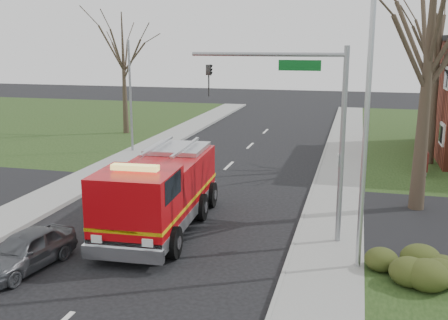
# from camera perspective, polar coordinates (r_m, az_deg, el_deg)

# --- Properties ---
(ground) EXTENTS (120.00, 120.00, 0.00)m
(ground) POSITION_cam_1_polar(r_m,az_deg,el_deg) (18.85, -8.39, -8.90)
(ground) COLOR black
(ground) RESTS_ON ground
(sidewalk_right) EXTENTS (2.40, 80.00, 0.15)m
(sidewalk_right) POSITION_cam_1_polar(r_m,az_deg,el_deg) (17.51, 11.01, -10.48)
(sidewalk_right) COLOR gray
(sidewalk_right) RESTS_ON ground
(health_center_sign) EXTENTS (0.12, 2.00, 1.40)m
(health_center_sign) POSITION_cam_1_polar(r_m,az_deg,el_deg) (29.45, 21.03, 0.10)
(health_center_sign) COLOR #4D1512
(health_center_sign) RESTS_ON ground
(hedge_corner) EXTENTS (2.80, 2.00, 0.90)m
(hedge_corner) POSITION_cam_1_polar(r_m,az_deg,el_deg) (16.51, 20.76, -10.70)
(hedge_corner) COLOR #2F3B15
(hedge_corner) RESTS_ON lawn_right
(bare_tree_near) EXTENTS (6.00, 6.00, 12.00)m
(bare_tree_near) POSITION_cam_1_polar(r_m,az_deg,el_deg) (22.25, 21.61, 13.19)
(bare_tree_near) COLOR #3C2E23
(bare_tree_near) RESTS_ON ground
(bare_tree_far) EXTENTS (5.25, 5.25, 10.50)m
(bare_tree_far) POSITION_cam_1_polar(r_m,az_deg,el_deg) (31.36, 22.29, 11.08)
(bare_tree_far) COLOR #3C2E23
(bare_tree_far) RESTS_ON ground
(bare_tree_left) EXTENTS (4.50, 4.50, 9.00)m
(bare_tree_left) POSITION_cam_1_polar(r_m,az_deg,el_deg) (39.90, -10.91, 10.64)
(bare_tree_left) COLOR #3C2E23
(bare_tree_left) RESTS_ON ground
(traffic_signal_mast) EXTENTS (5.29, 0.18, 6.80)m
(traffic_signal_mast) POSITION_cam_1_polar(r_m,az_deg,el_deg) (17.82, 8.76, 5.50)
(traffic_signal_mast) COLOR gray
(traffic_signal_mast) RESTS_ON ground
(streetlight_pole) EXTENTS (1.48, 0.16, 8.40)m
(streetlight_pole) POSITION_cam_1_polar(r_m,az_deg,el_deg) (15.78, 14.99, 3.70)
(streetlight_pole) COLOR #B7BABF
(streetlight_pole) RESTS_ON ground
(utility_pole_far) EXTENTS (0.14, 0.14, 7.00)m
(utility_pole_far) POSITION_cam_1_polar(r_m,az_deg,el_deg) (33.26, -10.14, 6.71)
(utility_pole_far) COLOR gray
(utility_pole_far) RESTS_ON ground
(fire_engine) EXTENTS (3.22, 7.71, 3.05)m
(fire_engine) POSITION_cam_1_polar(r_m,az_deg,el_deg) (19.64, -7.02, -3.70)
(fire_engine) COLOR #B6080D
(fire_engine) RESTS_ON ground
(parked_car_maroon) EXTENTS (1.99, 3.75, 1.22)m
(parked_car_maroon) POSITION_cam_1_polar(r_m,az_deg,el_deg) (17.57, -20.79, -9.16)
(parked_car_maroon) COLOR #4C4E53
(parked_car_maroon) RESTS_ON ground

